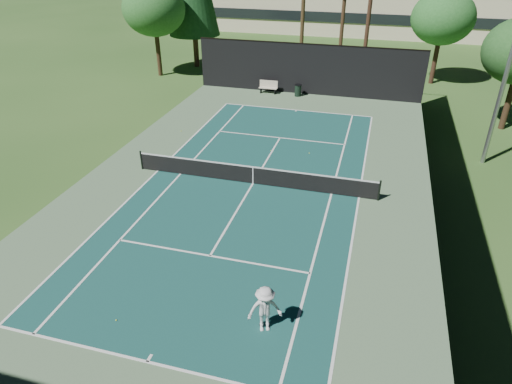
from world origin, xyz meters
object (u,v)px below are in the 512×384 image
at_px(player, 265,310).
at_px(tennis_ball_d, 181,131).
at_px(park_bench, 268,86).
at_px(tennis_net, 253,174).
at_px(tennis_ball_a, 116,320).
at_px(tennis_ball_b, 271,151).
at_px(trash_bin, 298,90).
at_px(tennis_ball_c, 309,153).

relative_size(player, tennis_ball_d, 25.77).
height_order(tennis_ball_d, park_bench, park_bench).
bearing_deg(tennis_net, tennis_ball_a, -99.72).
relative_size(tennis_ball_b, trash_bin, 0.06).
height_order(tennis_ball_d, trash_bin, trash_bin).
bearing_deg(park_bench, tennis_ball_b, -75.12).
xyz_separation_m(tennis_ball_b, tennis_ball_d, (-6.48, 1.44, 0.00)).
bearing_deg(tennis_ball_a, tennis_ball_c, 75.09).
distance_m(tennis_net, tennis_ball_a, 10.77).
bearing_deg(tennis_ball_c, tennis_ball_a, -104.91).
bearing_deg(tennis_ball_d, tennis_ball_a, -73.74).
relative_size(tennis_ball_a, tennis_ball_b, 0.99).
xyz_separation_m(tennis_ball_b, park_bench, (-2.96, 11.12, 0.52)).
height_order(tennis_ball_c, tennis_ball_d, tennis_ball_d).
height_order(player, park_bench, player).
bearing_deg(trash_bin, tennis_net, -87.89).
xyz_separation_m(tennis_ball_d, park_bench, (3.52, 9.69, 0.51)).
relative_size(tennis_ball_d, park_bench, 0.05).
bearing_deg(tennis_ball_b, trash_bin, 92.41).
bearing_deg(tennis_ball_d, player, -57.66).
relative_size(tennis_ball_b, tennis_ball_d, 0.86).
height_order(player, tennis_ball_d, player).
height_order(tennis_ball_b, tennis_ball_c, tennis_ball_c).
xyz_separation_m(tennis_ball_c, park_bench, (-5.27, 10.87, 0.52)).
distance_m(tennis_net, tennis_ball_d, 8.73).
distance_m(tennis_ball_a, tennis_ball_b, 14.99).
height_order(tennis_ball_b, park_bench, park_bench).
relative_size(park_bench, trash_bin, 1.59).
bearing_deg(trash_bin, tennis_ball_b, -87.59).
bearing_deg(tennis_ball_c, tennis_net, -116.01).
height_order(tennis_net, tennis_ball_c, tennis_net).
relative_size(tennis_net, tennis_ball_a, 222.84).
bearing_deg(tennis_net, tennis_ball_c, 63.99).
xyz_separation_m(tennis_ball_a, tennis_ball_d, (-4.76, 16.32, 0.01)).
relative_size(player, park_bench, 1.17).
height_order(player, tennis_ball_c, player).
relative_size(tennis_net, park_bench, 8.60).
distance_m(tennis_net, tennis_ball_c, 5.08).
height_order(tennis_net, tennis_ball_d, tennis_net).
xyz_separation_m(tennis_net, tennis_ball_d, (-6.58, 5.72, -0.52)).
distance_m(player, tennis_ball_c, 14.21).
relative_size(tennis_ball_c, tennis_ball_d, 0.91).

